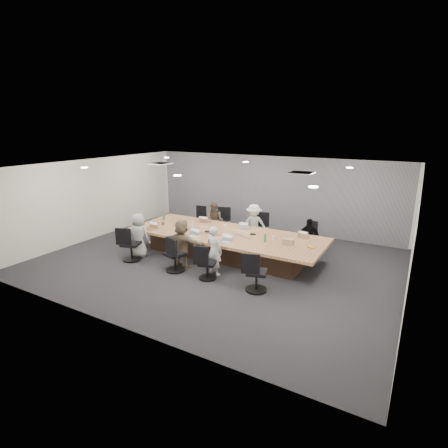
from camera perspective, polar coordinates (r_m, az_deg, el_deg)
The scene contains 39 objects.
floor at distance 10.46m, azimuth -1.09°, elevation -6.06°, with size 10.00×8.00×0.00m, color #2A2A2F.
ceiling at distance 9.77m, azimuth -1.17°, elevation 9.36°, with size 10.00×8.00×0.00m, color white.
wall_back at distance 13.54m, azimuth 7.57°, elevation 5.03°, with size 10.00×2.80×0.00m, color silver.
wall_front at distance 7.05m, azimuth -18.03°, elevation -5.72°, with size 10.00×2.80×0.00m, color silver.
wall_left at distance 13.24m, azimuth -20.13°, elevation 3.96°, with size 8.00×2.80×0.00m, color silver.
wall_right at distance 8.71m, azimuth 28.50°, elevation -2.82°, with size 8.00×2.80×0.00m, color silver.
curtain at distance 13.47m, azimuth 7.45°, elevation 4.98°, with size 9.80×0.04×2.80m, color gray.
conference_table at distance 10.73m, azimuth 0.26°, elevation -3.21°, with size 6.00×2.20×0.74m.
chair_0 at distance 13.20m, azimuth -4.29°, elevation 0.29°, with size 0.51×0.51×0.76m, color black, non-canonical shape.
chair_1 at distance 12.69m, azimuth -0.66°, elevation -0.03°, with size 0.59×0.59×0.87m, color black, non-canonical shape.
chair_2 at distance 12.03m, azimuth 5.56°, elevation -1.03°, with size 0.58×0.58×0.85m, color black, non-canonical shape.
chair_3 at distance 11.46m, azimuth 14.06°, elevation -2.63°, with size 0.49×0.49×0.73m, color black, non-canonical shape.
chair_4 at distance 10.74m, azimuth -14.92°, elevation -3.58°, with size 0.58×0.58×0.86m, color black, non-canonical shape.
chair_5 at distance 9.73m, azimuth -8.01°, elevation -5.31°, with size 0.56×0.56×0.83m, color black, non-canonical shape.
chair_6 at distance 9.18m, azimuth -2.72°, elevation -6.85°, with size 0.49×0.49×0.73m, color black, non-canonical shape.
chair_7 at distance 8.55m, azimuth 5.34°, elevation -8.34°, with size 0.55×0.55×0.81m, color black, non-canonical shape.
person_1 at distance 12.34m, azimuth -1.49°, elevation 0.54°, with size 0.63×0.49×1.30m, color brown.
laptop_1 at distance 11.87m, azimuth -2.86°, elevation 0.40°, with size 0.32×0.22×0.02m, color #8C6647.
person_2 at distance 11.65m, azimuth 4.89°, elevation -0.18°, with size 0.90×0.52×1.40m, color #B8C4B5.
laptop_2 at distance 11.16m, azimuth 3.71°, elevation -0.62°, with size 0.30×0.20×0.02m, color #B2B2B7.
person_3 at distance 11.08m, azimuth 13.63°, elevation -2.06°, with size 0.68×0.28×1.17m, color black.
laptop_3 at distance 10.52m, azimuth 12.84°, elevation -2.01°, with size 0.30×0.21×0.02m, color #8C6647.
person_4 at distance 10.90m, azimuth -13.73°, elevation -1.82°, with size 0.67×0.43×1.36m, color #A1A69F.
laptop_4 at distance 11.26m, azimuth -11.86°, elevation -0.77°, with size 0.35×0.24×0.02m, color #8C6647.
person_5 at distance 9.89m, azimuth -6.84°, elevation -3.18°, with size 1.29×0.41×1.40m, color brown.
laptop_5 at distance 10.30m, azimuth -5.04°, elevation -2.05°, with size 0.35×0.24×0.02m, color #B2B2B7.
person_6 at distance 9.34m, azimuth -1.59°, elevation -4.35°, with size 0.49×0.32×1.36m, color silver.
laptop_6 at distance 9.76m, azimuth 0.07°, elevation -3.00°, with size 0.32×0.22×0.02m, color #B2B2B7.
bottle_green_left at distance 12.30m, azimuth -9.81°, elevation 1.34°, with size 0.08×0.08×0.27m, color #3B7E4E.
bottle_green_right at distance 9.85m, azimuth 6.73°, elevation -2.28°, with size 0.07×0.07×0.23m, color #3B7E4E.
bottle_clear at distance 11.15m, azimuth -5.16°, elevation -0.10°, with size 0.07×0.07×0.23m, color silver.
cup_white_far at distance 11.17m, azimuth 0.15°, elevation -0.33°, with size 0.09×0.09×0.11m, color white.
cup_white_near at distance 10.12m, azimuth 8.08°, elevation -2.24°, with size 0.08×0.08×0.10m, color white.
mug_brown at distance 11.68m, azimuth -9.94°, elevation 0.13°, with size 0.08×0.08×0.10m, color brown.
mic_left at distance 10.73m, azimuth -2.72°, elevation -1.23°, with size 0.16×0.11×0.03m, color black.
mic_right at distance 10.50m, azimuth 4.75°, elevation -1.65°, with size 0.17×0.11×0.03m, color black.
stapler at distance 10.02m, azimuth 0.55°, elevation -2.38°, with size 0.16×0.04×0.06m, color black.
canvas_bag at distance 9.76m, azimuth 10.47°, elevation -2.85°, with size 0.29×0.18×0.16m, color tan.
snack_packet at distance 9.62m, azimuth 14.04°, elevation -3.71°, with size 0.19×0.13×0.04m, color orange.
Camera 1 is at (4.97, -8.35, 3.89)m, focal length 28.00 mm.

